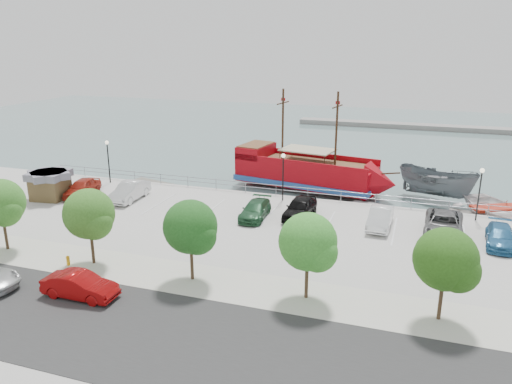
% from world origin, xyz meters
% --- Properties ---
extents(ground, '(160.00, 160.00, 0.00)m').
position_xyz_m(ground, '(0.00, 0.00, -1.00)').
color(ground, slate).
extents(street, '(100.00, 8.00, 0.04)m').
position_xyz_m(street, '(0.00, -16.00, 0.01)').
color(street, '#2A2A2A').
rests_on(street, land_slab).
extents(sidewalk, '(100.00, 4.00, 0.05)m').
position_xyz_m(sidewalk, '(0.00, -10.00, 0.01)').
color(sidewalk, beige).
rests_on(sidewalk, land_slab).
extents(seawall_railing, '(50.00, 0.06, 1.00)m').
position_xyz_m(seawall_railing, '(0.00, 7.80, 0.53)').
color(seawall_railing, gray).
rests_on(seawall_railing, land_slab).
extents(far_shore, '(40.00, 3.00, 0.80)m').
position_xyz_m(far_shore, '(10.00, 55.00, -0.60)').
color(far_shore, '#979490').
rests_on(far_shore, ground).
extents(pirate_ship, '(16.95, 7.23, 10.54)m').
position_xyz_m(pirate_ship, '(1.55, 13.59, 0.76)').
color(pirate_ship, '#9F050E').
rests_on(pirate_ship, ground).
extents(patrol_boat, '(8.30, 5.99, 3.02)m').
position_xyz_m(patrol_boat, '(13.07, 14.15, 0.51)').
color(patrol_boat, slate).
rests_on(patrol_boat, ground).
extents(speedboat, '(7.89, 8.82, 1.51)m').
position_xyz_m(speedboat, '(17.85, 9.98, -0.25)').
color(speedboat, white).
rests_on(speedboat, ground).
extents(dock_west, '(7.65, 3.99, 0.42)m').
position_xyz_m(dock_west, '(-14.02, 9.20, -0.79)').
color(dock_west, '#666359').
rests_on(dock_west, ground).
extents(dock_mid, '(6.47, 3.17, 0.36)m').
position_xyz_m(dock_mid, '(8.74, 9.20, -0.82)').
color(dock_mid, gray).
rests_on(dock_mid, ground).
extents(dock_east, '(7.23, 3.75, 0.40)m').
position_xyz_m(dock_east, '(17.45, 9.20, -0.80)').
color(dock_east, slate).
rests_on(dock_east, ground).
extents(shed, '(3.42, 3.42, 2.52)m').
position_xyz_m(shed, '(-20.03, 0.34, 1.34)').
color(shed, brown).
rests_on(shed, land_slab).
extents(street_sedan, '(4.35, 1.55, 1.43)m').
position_xyz_m(street_sedan, '(-5.99, -13.95, 0.71)').
color(street_sedan, '#8F0809').
rests_on(street_sedan, street).
extents(fire_hydrant, '(0.24, 0.24, 0.68)m').
position_xyz_m(fire_hydrant, '(-9.35, -10.80, 0.37)').
color(fire_hydrant, orange).
rests_on(fire_hydrant, sidewalk).
extents(lamp_post_left, '(0.36, 0.36, 4.28)m').
position_xyz_m(lamp_post_left, '(-18.00, 6.50, 2.94)').
color(lamp_post_left, black).
rests_on(lamp_post_left, land_slab).
extents(lamp_post_mid, '(0.36, 0.36, 4.28)m').
position_xyz_m(lamp_post_mid, '(0.00, 6.50, 2.94)').
color(lamp_post_mid, black).
rests_on(lamp_post_mid, land_slab).
extents(lamp_post_right, '(0.36, 0.36, 4.28)m').
position_xyz_m(lamp_post_right, '(16.00, 6.50, 2.94)').
color(lamp_post_right, black).
rests_on(lamp_post_right, land_slab).
extents(tree_b, '(3.30, 3.20, 5.00)m').
position_xyz_m(tree_b, '(-14.85, -10.07, 3.30)').
color(tree_b, '#473321').
rests_on(tree_b, sidewalk).
extents(tree_c, '(3.30, 3.20, 5.00)m').
position_xyz_m(tree_c, '(-7.85, -10.07, 3.30)').
color(tree_c, '#473321').
rests_on(tree_c, sidewalk).
extents(tree_d, '(3.30, 3.20, 5.00)m').
position_xyz_m(tree_d, '(-0.85, -10.07, 3.30)').
color(tree_d, '#473321').
rests_on(tree_d, sidewalk).
extents(tree_e, '(3.30, 3.20, 5.00)m').
position_xyz_m(tree_e, '(6.15, -10.07, 3.30)').
color(tree_e, '#473321').
rests_on(tree_e, sidewalk).
extents(tree_f, '(3.30, 3.20, 5.00)m').
position_xyz_m(tree_f, '(13.15, -10.07, 3.30)').
color(tree_f, '#473321').
rests_on(tree_f, sidewalk).
extents(parked_car_a, '(2.59, 4.89, 1.59)m').
position_xyz_m(parked_car_a, '(-17.79, 1.87, 0.79)').
color(parked_car_a, '#A32618').
rests_on(parked_car_a, land_slab).
extents(parked_car_b, '(1.94, 5.00, 1.62)m').
position_xyz_m(parked_car_b, '(-13.03, 2.27, 0.81)').
color(parked_car_b, silver).
rests_on(parked_car_b, land_slab).
extents(parked_car_d, '(2.10, 4.69, 1.33)m').
position_xyz_m(parked_car_d, '(-0.88, 1.42, 0.67)').
color(parked_car_d, '#245532').
rests_on(parked_car_d, land_slab).
extents(parked_car_e, '(2.18, 4.93, 1.65)m').
position_xyz_m(parked_car_e, '(2.52, 2.68, 0.82)').
color(parked_car_e, black).
rests_on(parked_car_e, land_slab).
extents(parked_car_f, '(1.77, 4.67, 1.52)m').
position_xyz_m(parked_car_f, '(8.87, 2.48, 0.76)').
color(parked_car_f, white).
rests_on(parked_car_f, land_slab).
extents(parked_car_g, '(2.91, 5.95, 1.63)m').
position_xyz_m(parked_car_g, '(13.44, 2.38, 0.81)').
color(parked_car_g, '#5D5D5D').
rests_on(parked_car_g, land_slab).
extents(parked_car_h, '(2.16, 4.68, 1.33)m').
position_xyz_m(parked_car_h, '(17.17, 1.59, 0.66)').
color(parked_car_h, teal).
rests_on(parked_car_h, land_slab).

